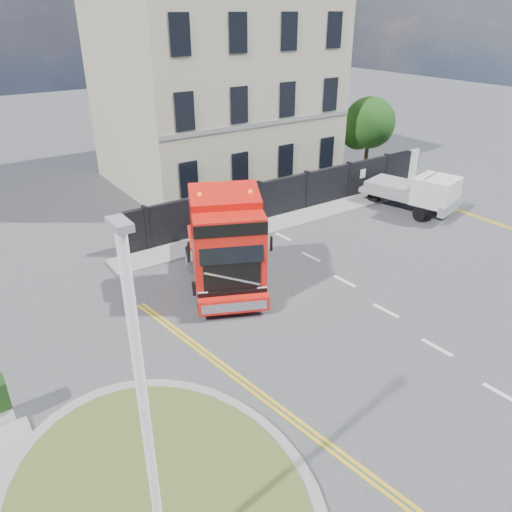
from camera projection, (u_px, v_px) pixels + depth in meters
ground at (315, 333)px, 16.51m from camera, size 120.00×120.00×0.00m
traffic_island at (158, 504)px, 10.72m from camera, size 6.80×6.80×0.17m
hoarding_fence at (299, 193)px, 26.03m from camera, size 18.80×0.25×2.00m
georgian_building at (215, 82)px, 29.17m from camera, size 12.30×10.30×12.80m
tree at (367, 125)px, 31.37m from camera, size 3.20×3.20×4.80m
pavement_far at (301, 217)px, 25.51m from camera, size 20.00×1.60×0.12m
truck at (226, 246)px, 18.46m from camera, size 4.92×6.94×3.91m
flatbed_pickup at (425, 193)px, 25.64m from camera, size 3.19×5.39×2.08m
lamppost_island at (147, 429)px, 7.72m from camera, size 0.22×0.45×7.28m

